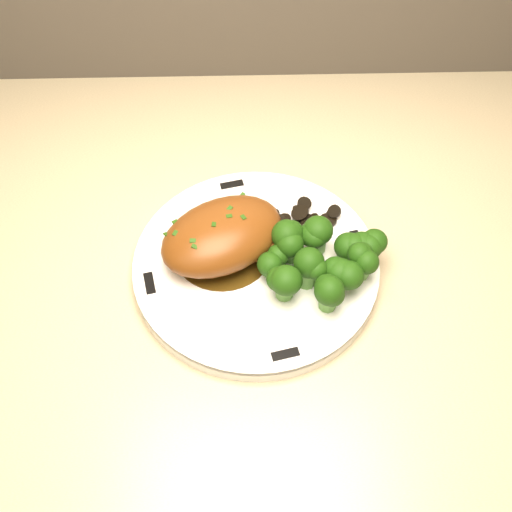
{
  "coord_description": "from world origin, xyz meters",
  "views": [
    {
      "loc": [
        0.73,
        1.27,
        1.48
      ],
      "look_at": [
        0.73,
        1.65,
        0.95
      ],
      "focal_mm": 45.0,
      "sensor_mm": 36.0,
      "label": 1
    }
  ],
  "objects_px": {
    "plate": "(256,267)",
    "broccoli_florets": "(323,261)",
    "counter": "(19,429)",
    "chicken_breast": "(227,236)"
  },
  "relations": [
    {
      "from": "counter",
      "to": "plate",
      "type": "relative_size",
      "value": 8.46
    },
    {
      "from": "counter",
      "to": "chicken_breast",
      "type": "bearing_deg",
      "value": -0.39
    },
    {
      "from": "plate",
      "to": "broccoli_florets",
      "type": "height_order",
      "value": "broccoli_florets"
    },
    {
      "from": "chicken_breast",
      "to": "broccoli_florets",
      "type": "relative_size",
      "value": 1.29
    },
    {
      "from": "counter",
      "to": "plate",
      "type": "bearing_deg",
      "value": -2.48
    },
    {
      "from": "plate",
      "to": "counter",
      "type": "bearing_deg",
      "value": 177.52
    },
    {
      "from": "counter",
      "to": "chicken_breast",
      "type": "distance_m",
      "value": 0.62
    },
    {
      "from": "counter",
      "to": "plate",
      "type": "xyz_separation_m",
      "value": [
        0.39,
        -0.02,
        0.47
      ]
    },
    {
      "from": "counter",
      "to": "plate",
      "type": "distance_m",
      "value": 0.61
    },
    {
      "from": "plate",
      "to": "broccoli_florets",
      "type": "relative_size",
      "value": 2.06
    }
  ]
}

